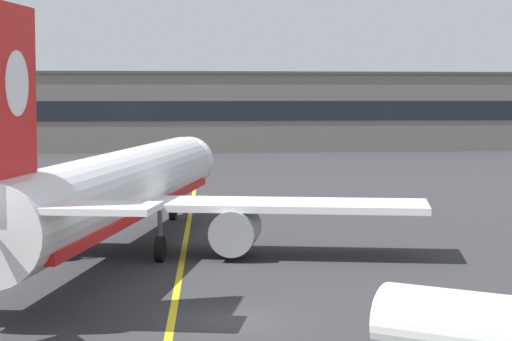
{
  "coord_description": "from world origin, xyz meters",
  "views": [
    {
      "loc": [
        -3.09,
        -36.48,
        8.38
      ],
      "look_at": [
        2.58,
        13.23,
        4.56
      ],
      "focal_mm": 70.29,
      "sensor_mm": 36.0,
      "label": 1
    }
  ],
  "objects": [
    {
      "name": "taxiway_centreline",
      "position": [
        0.0,
        30.0,
        0.0
      ],
      "size": [
        12.72,
        179.59,
        0.01
      ],
      "primitive_type": "cube",
      "rotation": [
        0.0,
        0.0,
        -0.07
      ],
      "color": "yellow",
      "rests_on": "ground"
    },
    {
      "name": "ground_plane",
      "position": [
        0.0,
        0.0,
        0.0
      ],
      "size": [
        400.0,
        400.0,
        0.0
      ],
      "primitive_type": "plane",
      "color": "#2D2D30"
    },
    {
      "name": "airliner_foreground",
      "position": [
        -4.35,
        15.79,
        3.37
      ],
      "size": [
        32.26,
        41.07,
        11.65
      ],
      "color": "white",
      "rests_on": "ground"
    },
    {
      "name": "safety_cone_by_nose_gear",
      "position": [
        -3.71,
        31.85,
        0.26
      ],
      "size": [
        0.44,
        0.44,
        0.55
      ],
      "color": "orange",
      "rests_on": "ground"
    },
    {
      "name": "terminal_building",
      "position": [
        -7.65,
        111.41,
        5.82
      ],
      "size": [
        160.43,
        12.4,
        11.62
      ],
      "color": "slate",
      "rests_on": "ground"
    }
  ]
}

